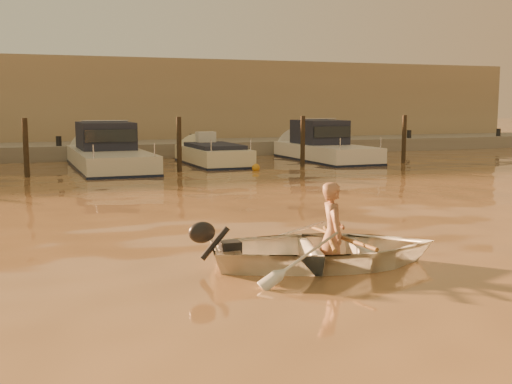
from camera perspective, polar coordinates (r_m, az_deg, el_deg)
name	(u,v)px	position (r m, az deg, el deg)	size (l,w,h in m)	color
ground_plane	(392,249)	(11.23, 11.99, -5.01)	(160.00, 160.00, 0.00)	brown
dinghy	(326,249)	(9.96, 6.24, -5.08)	(2.51, 3.52, 0.73)	white
person	(333,233)	(9.93, 6.82, -3.67)	(0.58, 0.38, 1.58)	#A16E50
outboard_motor	(229,250)	(9.71, -2.42, -5.17)	(0.90, 0.40, 0.70)	black
oar_port	(342,238)	(9.99, 7.65, -4.04)	(0.06, 0.06, 2.10)	brown
oar_starboard	(329,238)	(9.94, 6.53, -4.08)	(0.06, 0.06, 2.10)	olive
moored_boat_2	(109,152)	(25.47, -12.96, 3.50)	(2.53, 8.40, 1.75)	beige
moored_boat_3	(213,159)	(26.42, -3.87, 2.96)	(1.96, 5.70, 0.95)	beige
moored_boat_4	(326,146)	(28.36, 6.21, 4.07)	(2.30, 7.06, 1.75)	white
piling_1	(26,151)	(23.01, -19.77, 3.48)	(0.18, 0.18, 2.20)	#2D2319
piling_2	(179,147)	(23.73, -6.85, 4.00)	(0.18, 0.18, 2.20)	#2D2319
piling_3	(303,144)	(25.42, 4.17, 4.29)	(0.18, 0.18, 2.20)	#2D2319
piling_4	(404,141)	(27.75, 13.01, 4.40)	(0.18, 0.18, 2.20)	#2D2319
fender_c	(144,174)	(22.18, -9.96, 1.60)	(0.30, 0.30, 0.30)	silver
fender_d	(256,168)	(23.94, -0.01, 2.17)	(0.30, 0.30, 0.30)	orange
fender_e	(360,163)	(26.20, 9.19, 2.56)	(0.30, 0.30, 0.30)	white
quay	(144,152)	(31.32, -9.95, 3.48)	(52.00, 4.00, 1.00)	gray
waterfront_building	(123,105)	(36.65, -11.72, 7.57)	(46.00, 7.00, 4.80)	#9E8466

